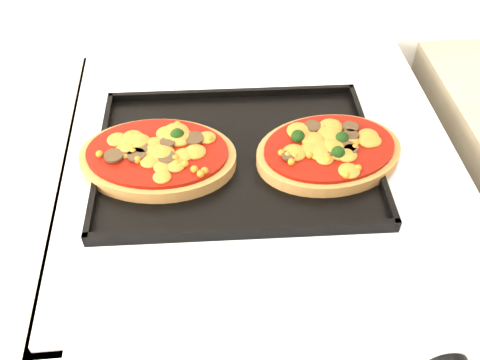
{
  "coord_description": "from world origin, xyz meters",
  "views": [
    {
      "loc": [
        -0.13,
        1.11,
        1.46
      ],
      "look_at": [
        -0.08,
        1.64,
        0.92
      ],
      "focal_mm": 40.0,
      "sensor_mm": 36.0,
      "label": 1
    }
  ],
  "objects_px": {
    "baking_tray": "(237,155)",
    "pizza_left": "(158,155)",
    "pizza_right": "(329,150)",
    "stove": "(256,310)"
  },
  "relations": [
    {
      "from": "stove",
      "to": "pizza_left",
      "type": "bearing_deg",
      "value": -172.23
    },
    {
      "from": "pizza_left",
      "to": "baking_tray",
      "type": "bearing_deg",
      "value": 3.28
    },
    {
      "from": "baking_tray",
      "to": "pizza_left",
      "type": "bearing_deg",
      "value": -175.01
    },
    {
      "from": "baking_tray",
      "to": "pizza_left",
      "type": "height_order",
      "value": "pizza_left"
    },
    {
      "from": "baking_tray",
      "to": "pizza_right",
      "type": "relative_size",
      "value": 1.9
    },
    {
      "from": "pizza_left",
      "to": "pizza_right",
      "type": "height_order",
      "value": "pizza_left"
    },
    {
      "from": "baking_tray",
      "to": "pizza_left",
      "type": "xyz_separation_m",
      "value": [
        -0.11,
        -0.01,
        0.01
      ]
    },
    {
      "from": "baking_tray",
      "to": "pizza_right",
      "type": "height_order",
      "value": "pizza_right"
    },
    {
      "from": "stove",
      "to": "pizza_right",
      "type": "distance_m",
      "value": 0.49
    },
    {
      "from": "stove",
      "to": "baking_tray",
      "type": "relative_size",
      "value": 2.25
    }
  ]
}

